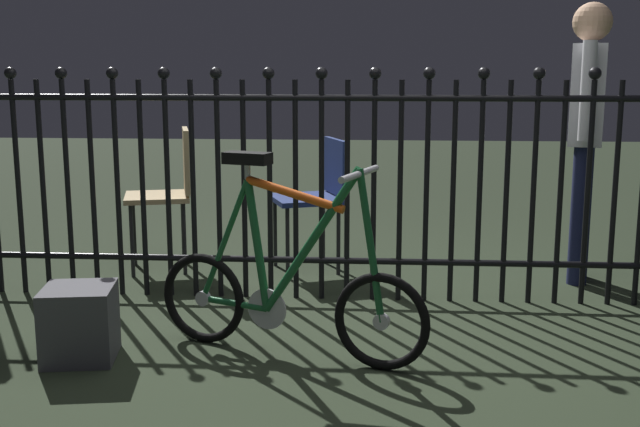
{
  "coord_description": "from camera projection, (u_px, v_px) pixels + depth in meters",
  "views": [
    {
      "loc": [
        0.15,
        -3.38,
        1.22
      ],
      "look_at": [
        -0.11,
        0.2,
        0.55
      ],
      "focal_mm": 44.02,
      "sensor_mm": 36.0,
      "label": 1
    }
  ],
  "objects": [
    {
      "name": "ground_plane",
      "position": [
        341.0,
        341.0,
        3.55
      ],
      "size": [
        20.0,
        20.0,
        0.0
      ],
      "primitive_type": "plane",
      "color": "#252F1F"
    },
    {
      "name": "iron_fence",
      "position": [
        332.0,
        179.0,
        4.09
      ],
      "size": [
        4.16,
        0.07,
        1.28
      ],
      "color": "black",
      "rests_on": "ground"
    },
    {
      "name": "bicycle",
      "position": [
        287.0,
        287.0,
        3.32
      ],
      "size": [
        1.19,
        0.52,
        0.87
      ],
      "color": "black",
      "rests_on": "ground"
    },
    {
      "name": "chair_navy",
      "position": [
        318.0,
        190.0,
        4.72
      ],
      "size": [
        0.5,
        0.5,
        0.8
      ],
      "color": "black",
      "rests_on": "ground"
    },
    {
      "name": "chair_tan",
      "position": [
        170.0,
        185.0,
        4.73
      ],
      "size": [
        0.47,
        0.46,
        0.86
      ],
      "color": "black",
      "rests_on": "ground"
    },
    {
      "name": "person_visitor",
      "position": [
        586.0,
        119.0,
        4.39
      ],
      "size": [
        0.25,
        0.46,
        1.57
      ],
      "color": "#191E3F",
      "rests_on": "ground"
    },
    {
      "name": "display_crate",
      "position": [
        80.0,
        323.0,
        3.31
      ],
      "size": [
        0.33,
        0.33,
        0.31
      ],
      "primitive_type": "cube",
      "rotation": [
        0.0,
        0.0,
        0.16
      ],
      "color": "#4C4C51",
      "rests_on": "ground"
    }
  ]
}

